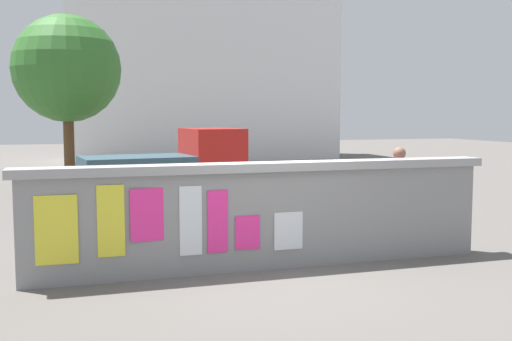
{
  "coord_description": "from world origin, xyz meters",
  "views": [
    {
      "loc": [
        -2.64,
        -7.95,
        2.19
      ],
      "look_at": [
        0.28,
        1.42,
        1.26
      ],
      "focal_mm": 41.99,
      "sensor_mm": 36.0,
      "label": 1
    }
  ],
  "objects_px": {
    "bicycle_near": "(126,231)",
    "bicycle_far": "(309,194)",
    "motorcycle": "(296,216)",
    "auto_rickshaw_truck": "(172,170)",
    "person_walking": "(399,183)",
    "tree_roadside": "(67,69)"
  },
  "relations": [
    {
      "from": "auto_rickshaw_truck",
      "to": "tree_roadside",
      "type": "height_order",
      "value": "tree_roadside"
    },
    {
      "from": "auto_rickshaw_truck",
      "to": "bicycle_near",
      "type": "bearing_deg",
      "value": -108.56
    },
    {
      "from": "motorcycle",
      "to": "bicycle_far",
      "type": "xyz_separation_m",
      "value": [
        1.55,
        3.18,
        -0.1
      ]
    },
    {
      "from": "bicycle_near",
      "to": "auto_rickshaw_truck",
      "type": "bearing_deg",
      "value": 71.44
    },
    {
      "from": "motorcycle",
      "to": "bicycle_near",
      "type": "distance_m",
      "value": 2.84
    },
    {
      "from": "motorcycle",
      "to": "bicycle_far",
      "type": "bearing_deg",
      "value": 63.96
    },
    {
      "from": "person_walking",
      "to": "bicycle_near",
      "type": "bearing_deg",
      "value": 176.69
    },
    {
      "from": "motorcycle",
      "to": "bicycle_far",
      "type": "height_order",
      "value": "bicycle_far"
    },
    {
      "from": "bicycle_far",
      "to": "person_walking",
      "type": "relative_size",
      "value": 1.05
    },
    {
      "from": "bicycle_near",
      "to": "person_walking",
      "type": "height_order",
      "value": "person_walking"
    },
    {
      "from": "person_walking",
      "to": "bicycle_far",
      "type": "bearing_deg",
      "value": 94.04
    },
    {
      "from": "motorcycle",
      "to": "bicycle_near",
      "type": "bearing_deg",
      "value": -179.77
    },
    {
      "from": "bicycle_far",
      "to": "person_walking",
      "type": "bearing_deg",
      "value": -85.96
    },
    {
      "from": "motorcycle",
      "to": "person_walking",
      "type": "relative_size",
      "value": 1.15
    },
    {
      "from": "auto_rickshaw_truck",
      "to": "bicycle_near",
      "type": "relative_size",
      "value": 2.2
    },
    {
      "from": "auto_rickshaw_truck",
      "to": "tree_roadside",
      "type": "relative_size",
      "value": 0.77
    },
    {
      "from": "bicycle_near",
      "to": "tree_roadside",
      "type": "bearing_deg",
      "value": 95.82
    },
    {
      "from": "person_walking",
      "to": "tree_roadside",
      "type": "distance_m",
      "value": 10.24
    },
    {
      "from": "bicycle_far",
      "to": "person_walking",
      "type": "xyz_separation_m",
      "value": [
        0.24,
        -3.46,
        0.62
      ]
    },
    {
      "from": "motorcycle",
      "to": "tree_roadside",
      "type": "height_order",
      "value": "tree_roadside"
    },
    {
      "from": "bicycle_near",
      "to": "bicycle_far",
      "type": "bearing_deg",
      "value": 35.97
    },
    {
      "from": "auto_rickshaw_truck",
      "to": "bicycle_near",
      "type": "height_order",
      "value": "auto_rickshaw_truck"
    }
  ]
}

